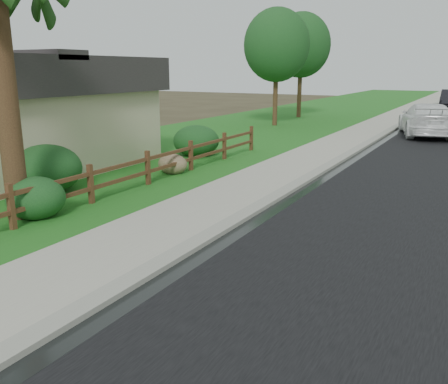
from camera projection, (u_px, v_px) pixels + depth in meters
The scene contains 14 objects.
ground at pixel (13, 335), 6.43m from camera, with size 120.00×120.00×0.00m, color #39321F.
curb at pixel (416, 115), 35.81m from camera, with size 0.40×90.00×0.12m, color gray.
wet_gutter at pixel (421, 116), 35.65m from camera, with size 0.50×90.00×0.00m, color black.
sidewalk at pixel (398, 115), 36.42m from camera, with size 2.20×90.00×0.10m, color #A49E8F.
grass_strip at pixel (372, 114), 37.32m from camera, with size 1.60×90.00×0.06m, color #1D5E1A.
lawn_near at pixel (309, 111), 39.77m from camera, with size 9.00×90.00×0.04m, color #1D5E1A.
ranch_fence at pixel (121, 174), 13.38m from camera, with size 0.12×16.92×1.10m.
white_suv at pixel (427, 119), 25.19m from camera, with size 2.40×5.91×1.72m, color white.
boulder at pixel (173, 164), 16.08m from camera, with size 1.07×0.80×0.71m, color brown.
shrub_a at pixel (36, 198), 11.27m from camera, with size 1.36×1.36×1.02m, color #16401C.
shrub_b at pixel (46, 169), 13.63m from camera, with size 2.01×2.01×1.41m, color #16401C.
shrub_d at pixel (196, 141), 19.33m from camera, with size 1.88×1.88×1.28m, color #16401C.
tree_near_left at pixel (277, 45), 28.60m from camera, with size 3.99×3.99×7.07m.
tree_mid_left at pixel (301, 45), 33.57m from camera, with size 4.13×4.13×7.38m.
Camera 1 is at (5.30, -3.61, 3.50)m, focal length 38.00 mm.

